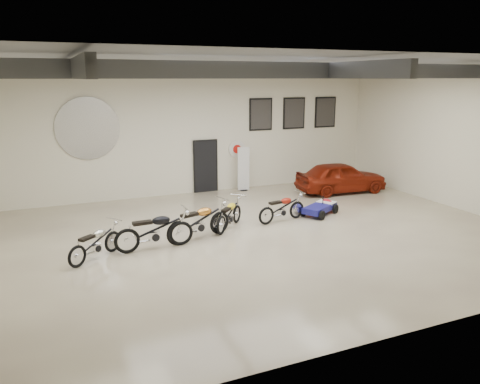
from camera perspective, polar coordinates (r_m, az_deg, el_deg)
name	(u,v)px	position (r m, az deg, el deg)	size (l,w,h in m)	color
floor	(256,237)	(13.99, 1.95, -5.46)	(16.00, 12.00, 0.01)	#C3B795
ceiling	(257,63)	(13.21, 2.14, 15.48)	(16.00, 12.00, 0.01)	slate
back_wall	(193,132)	(18.92, -5.81, 7.32)	(16.00, 0.02, 5.00)	#EDE6CC
right_wall	(463,139)	(18.25, 25.51, 5.82)	(0.02, 12.00, 5.00)	#EDE6CC
ceiling_beams	(257,72)	(13.20, 2.13, 14.39)	(15.80, 11.80, 0.32)	#4F5156
door	(205,167)	(19.24, -4.24, 3.10)	(0.92, 0.08, 2.10)	black
logo_plaque	(88,129)	(18.05, -18.07, 7.37)	(2.30, 0.06, 1.16)	silver
poster_left	(261,114)	(19.93, 2.54, 9.44)	(1.05, 0.08, 1.35)	black
poster_mid	(294,113)	(20.68, 6.60, 9.52)	(1.05, 0.08, 1.35)	black
poster_right	(325,112)	(21.51, 10.35, 9.55)	(1.05, 0.08, 1.35)	black
oil_sign	(237,149)	(19.63, -0.39, 5.27)	(0.72, 0.10, 0.72)	white
banner_stand	(243,169)	(19.39, 0.43, 2.84)	(0.50, 0.20, 1.85)	white
motorcycle_silver	(95,242)	(12.72, -17.24, -5.88)	(1.77, 0.55, 0.92)	silver
motorcycle_black	(154,230)	(13.03, -10.40, -4.55)	(2.15, 0.67, 1.12)	silver
motorcycle_gold	(199,221)	(13.66, -5.03, -3.52)	(2.14, 0.66, 1.11)	silver
motorcycle_yellow	(229,214)	(14.59, -1.32, -2.69)	(1.81, 0.56, 0.94)	silver
motorcycle_red	(282,208)	(15.36, 5.13, -1.90)	(1.81, 0.56, 0.94)	silver
go_kart	(322,205)	(16.43, 9.95, -1.55)	(1.78, 0.80, 0.64)	navy
vintage_car	(341,177)	(19.62, 12.22, 1.79)	(3.73, 1.50, 1.27)	maroon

